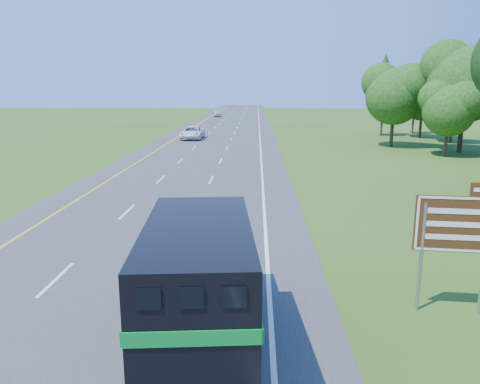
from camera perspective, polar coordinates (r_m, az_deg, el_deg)
The scene contains 6 objects.
road at distance 54.48m, azimuth -3.33°, elevation 5.75°, with size 15.00×260.00×0.04m, color #38383A.
lane_markings at distance 54.48m, azimuth -3.33°, elevation 5.77°, with size 11.15×260.00×0.01m.
horse_truck at distance 11.73m, azimuth -4.94°, elevation -10.68°, with size 3.04×7.92×3.43m.
white_suv at distance 60.84m, azimuth -5.84°, elevation 7.21°, with size 2.69×5.83×1.62m, color white.
far_car at distance 107.65m, azimuth -2.81°, elevation 9.54°, with size 1.74×4.33×1.48m, color silver.
exit_sign at distance 14.76m, azimuth 24.97°, elevation -4.15°, with size 2.31×0.30×3.92m.
Camera 1 is at (5.05, -3.86, 6.50)m, focal length 35.00 mm.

